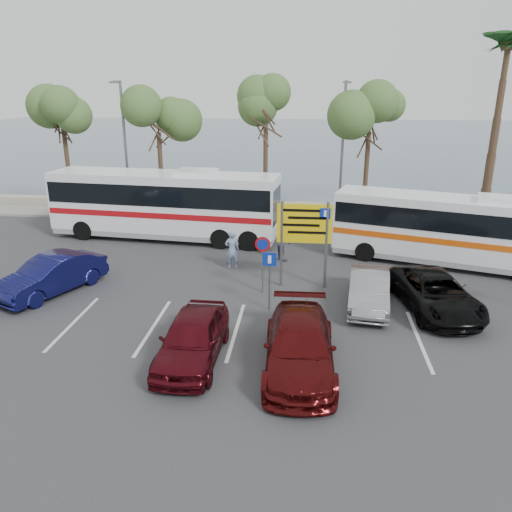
# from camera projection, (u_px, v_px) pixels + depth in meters

# --- Properties ---
(ground) EXTENTS (120.00, 120.00, 0.00)m
(ground) POSITION_uv_depth(u_px,v_px,m) (273.00, 319.00, 17.87)
(ground) COLOR #353537
(ground) RESTS_ON ground
(kerb_strip) EXTENTS (44.00, 2.40, 0.15)m
(kerb_strip) POSITION_uv_depth(u_px,v_px,m) (289.00, 218.00, 31.00)
(kerb_strip) COLOR gray
(kerb_strip) RESTS_ON ground
(seawall) EXTENTS (48.00, 0.80, 0.60)m
(seawall) POSITION_uv_depth(u_px,v_px,m) (291.00, 207.00, 32.80)
(seawall) COLOR #A49983
(seawall) RESTS_ON ground
(sea) EXTENTS (140.00, 140.00, 0.00)m
(sea) POSITION_uv_depth(u_px,v_px,m) (302.00, 140.00, 74.23)
(sea) COLOR #405966
(sea) RESTS_ON ground
(tree_far_left) EXTENTS (3.20, 3.20, 7.60)m
(tree_far_left) POSITION_uv_depth(u_px,v_px,m) (61.00, 112.00, 30.32)
(tree_far_left) COLOR #382619
(tree_far_left) RESTS_ON kerb_strip
(tree_left) EXTENTS (3.20, 3.20, 7.20)m
(tree_left) POSITION_uv_depth(u_px,v_px,m) (158.00, 118.00, 29.84)
(tree_left) COLOR #382619
(tree_left) RESTS_ON kerb_strip
(tree_mid) EXTENTS (3.20, 3.20, 8.00)m
(tree_mid) POSITION_uv_depth(u_px,v_px,m) (266.00, 108.00, 28.99)
(tree_mid) COLOR #382619
(tree_mid) RESTS_ON kerb_strip
(tree_right) EXTENTS (3.20, 3.20, 7.40)m
(tree_right) POSITION_uv_depth(u_px,v_px,m) (370.00, 117.00, 28.56)
(tree_right) COLOR #382619
(tree_right) RESTS_ON kerb_strip
(palm_tree) EXTENTS (4.80, 4.80, 11.20)m
(palm_tree) POSITION_uv_depth(u_px,v_px,m) (508.00, 46.00, 26.65)
(palm_tree) COLOR #382619
(palm_tree) RESTS_ON kerb_strip
(street_lamp_left) EXTENTS (0.45, 1.15, 8.01)m
(street_lamp_left) POSITION_uv_depth(u_px,v_px,m) (125.00, 143.00, 30.04)
(street_lamp_left) COLOR slate
(street_lamp_left) RESTS_ON kerb_strip
(street_lamp_right) EXTENTS (0.45, 1.15, 8.01)m
(street_lamp_right) POSITION_uv_depth(u_px,v_px,m) (343.00, 145.00, 28.77)
(street_lamp_right) COLOR slate
(street_lamp_right) RESTS_ON kerb_strip
(direction_sign) EXTENTS (2.20, 0.12, 3.60)m
(direction_sign) POSITION_uv_depth(u_px,v_px,m) (304.00, 230.00, 19.98)
(direction_sign) COLOR slate
(direction_sign) RESTS_ON ground
(sign_no_stop) EXTENTS (0.60, 0.08, 2.35)m
(sign_no_stop) POSITION_uv_depth(u_px,v_px,m) (263.00, 256.00, 19.65)
(sign_no_stop) COLOR slate
(sign_no_stop) RESTS_ON ground
(sign_parking) EXTENTS (0.50, 0.07, 2.25)m
(sign_parking) POSITION_uv_depth(u_px,v_px,m) (270.00, 273.00, 18.15)
(sign_parking) COLOR slate
(sign_parking) RESTS_ON ground
(lane_markings) EXTENTS (12.02, 4.20, 0.01)m
(lane_markings) POSITION_uv_depth(u_px,v_px,m) (238.00, 331.00, 17.04)
(lane_markings) COLOR silver
(lane_markings) RESTS_ON ground
(coach_bus_left) EXTENTS (12.36, 3.79, 3.79)m
(coach_bus_left) POSITION_uv_depth(u_px,v_px,m) (165.00, 207.00, 26.66)
(coach_bus_left) COLOR white
(coach_bus_left) RESTS_ON ground
(coach_bus_right) EXTENTS (11.01, 5.47, 3.37)m
(coach_bus_right) POSITION_uv_depth(u_px,v_px,m) (455.00, 233.00, 22.69)
(coach_bus_right) COLOR white
(coach_bus_right) RESTS_ON ground
(car_blue) EXTENTS (3.36, 4.81, 1.50)m
(car_blue) POSITION_uv_depth(u_px,v_px,m) (51.00, 275.00, 19.92)
(car_blue) COLOR #0E1043
(car_blue) RESTS_ON ground
(car_maroon) EXTENTS (2.18, 5.08, 1.46)m
(car_maroon) POSITION_uv_depth(u_px,v_px,m) (300.00, 346.00, 14.57)
(car_maroon) COLOR #4D0C0D
(car_maroon) RESTS_ON ground
(car_red) EXTENTS (1.83, 4.36, 1.48)m
(car_red) POSITION_uv_depth(u_px,v_px,m) (193.00, 338.00, 15.04)
(car_red) COLOR #4B0A12
(car_red) RESTS_ON ground
(suv_black) EXTENTS (3.08, 5.22, 1.36)m
(suv_black) POSITION_uv_depth(u_px,v_px,m) (435.00, 293.00, 18.38)
(suv_black) COLOR black
(suv_black) RESTS_ON ground
(car_silver_b) EXTENTS (1.87, 4.23, 1.35)m
(car_silver_b) POSITION_uv_depth(u_px,v_px,m) (369.00, 290.00, 18.71)
(car_silver_b) COLOR gray
(car_silver_b) RESTS_ON ground
(pedestrian_near) EXTENTS (0.73, 0.56, 1.79)m
(pedestrian_near) POSITION_uv_depth(u_px,v_px,m) (232.00, 250.00, 22.49)
(pedestrian_near) COLOR #7B92B3
(pedestrian_near) RESTS_ON ground
(pedestrian_far) EXTENTS (0.95, 1.05, 1.75)m
(pedestrian_far) POSITION_uv_depth(u_px,v_px,m) (283.00, 242.00, 23.69)
(pedestrian_far) COLOR #383D54
(pedestrian_far) RESTS_ON ground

